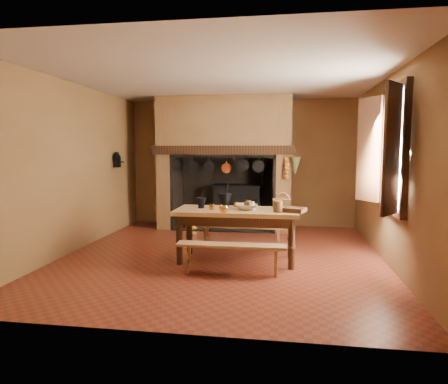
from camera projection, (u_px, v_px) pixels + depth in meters
name	position (u px, v px, depth m)	size (l,w,h in m)	color
floor	(222.00, 256.00, 6.40)	(5.50, 5.50, 0.00)	maroon
ceiling	(222.00, 77.00, 6.11)	(5.50, 5.50, 0.00)	silver
back_wall	(241.00, 163.00, 8.96)	(5.00, 0.02, 2.80)	brown
wall_left	(74.00, 168.00, 6.63)	(0.02, 5.50, 2.80)	brown
wall_right	(390.00, 170.00, 5.88)	(0.02, 5.50, 2.80)	brown
wall_front	(174.00, 183.00, 3.55)	(5.00, 0.02, 2.80)	brown
chimney_breast	(225.00, 144.00, 8.53)	(2.95, 0.96, 2.80)	brown
iron_range	(238.00, 205.00, 8.76)	(1.12, 0.55, 1.60)	black
hearth_pans	(191.00, 223.00, 8.73)	(0.51, 0.62, 0.20)	orange
hanging_pans	(220.00, 166.00, 8.09)	(1.92, 0.29, 0.27)	black
onion_string	(286.00, 168.00, 7.87)	(0.12, 0.10, 0.46)	#9B5D1C
herb_bunch	(296.00, 166.00, 7.84)	(0.20, 0.20, 0.35)	brown
window	(386.00, 150.00, 5.48)	(0.39, 1.75, 1.76)	white
wall_coffee_mill	(117.00, 159.00, 8.13)	(0.23, 0.16, 0.31)	black
work_table	(237.00, 218.00, 6.05)	(1.85, 0.82, 0.80)	#A8754D
bench_front	(231.00, 252.00, 5.44)	(1.50, 0.26, 0.42)	#A8754D
bench_back	(242.00, 231.00, 6.77)	(1.52, 0.27, 0.43)	#A8754D
mortar_large	(225.00, 200.00, 6.23)	(0.22, 0.22, 0.37)	black
mortar_small	(201.00, 202.00, 6.15)	(0.16, 0.16, 0.28)	black
coffee_grinder	(249.00, 205.00, 6.06)	(0.16, 0.13, 0.17)	#391F12
brass_mug_a	(212.00, 207.00, 5.98)	(0.08, 0.08, 0.09)	orange
brass_mug_b	(236.00, 204.00, 6.28)	(0.07, 0.07, 0.08)	orange
mixing_bowl	(247.00, 207.00, 6.01)	(0.34, 0.34, 0.08)	#B1AC88
stoneware_crock	(278.00, 206.00, 5.75)	(0.13, 0.13, 0.17)	#53371E
glass_jar	(252.00, 206.00, 5.92)	(0.08, 0.08, 0.13)	beige
wicker_basket	(282.00, 203.00, 6.08)	(0.28, 0.21, 0.26)	#543A19
wooden_tray	(292.00, 210.00, 5.80)	(0.36, 0.26, 0.06)	#391F12
brass_cup	(224.00, 209.00, 5.73)	(0.13, 0.13, 0.10)	orange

